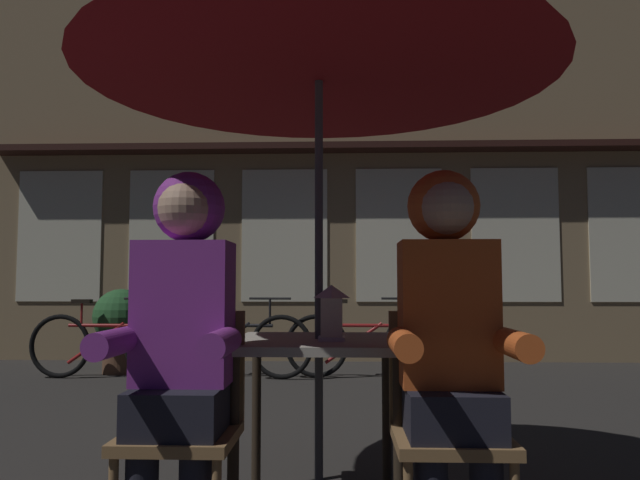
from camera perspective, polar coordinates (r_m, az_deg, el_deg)
name	(u,v)px	position (r m, az deg, el deg)	size (l,w,h in m)	color
cafe_table	(319,363)	(2.64, -0.11, -11.50)	(0.72, 0.72, 0.74)	#B2AD9E
patio_umbrella	(319,40)	(2.83, -0.10, 18.36)	(2.10, 2.10, 2.31)	#4C4C51
lantern	(332,311)	(2.54, 1.10, -6.72)	(0.11, 0.11, 0.23)	white
chair_left	(185,416)	(2.37, -12.63, -15.89)	(0.40, 0.40, 0.87)	olive
chair_right	(447,418)	(2.33, 11.92, -16.11)	(0.40, 0.40, 0.87)	olive
person_left_hooded	(182,319)	(2.26, -12.85, -7.30)	(0.45, 0.56, 1.40)	black
person_right_hooded	(449,320)	(2.22, 12.04, -7.38)	(0.45, 0.56, 1.40)	black
shopfront_building	(341,127)	(8.28, 2.02, 10.63)	(10.00, 0.93, 6.20)	#937A56
bicycle_nearest	(107,345)	(6.72, -19.43, -9.29)	(1.68, 0.11, 0.84)	black
bicycle_second	(233,344)	(6.44, -8.19, -9.71)	(1.67, 0.25, 0.84)	black
bicycle_third	(365,345)	(6.37, 4.27, -9.81)	(1.68, 0.12, 0.84)	black
potted_plant	(121,323)	(7.06, -18.28, -7.45)	(0.60, 0.60, 0.92)	brown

